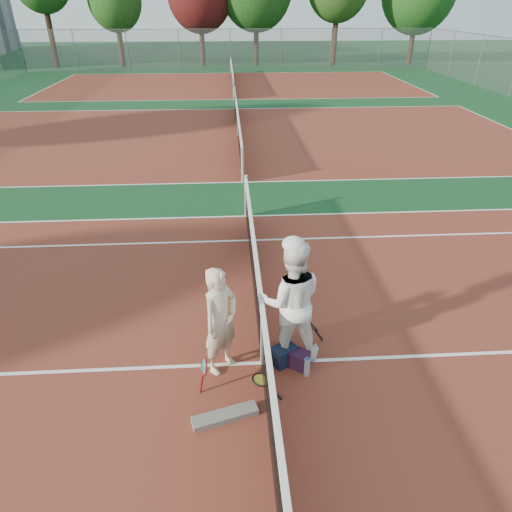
# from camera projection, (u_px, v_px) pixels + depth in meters

# --- Properties ---
(ground) EXTENTS (130.00, 130.00, 0.00)m
(ground) POSITION_uv_depth(u_px,v_px,m) (262.00, 363.00, 6.99)
(ground) COLOR #0F391B
(ground) RESTS_ON ground
(court_main) EXTENTS (23.77, 10.97, 0.01)m
(court_main) POSITION_uv_depth(u_px,v_px,m) (262.00, 363.00, 6.99)
(court_main) COLOR maroon
(court_main) RESTS_ON ground
(court_far_a) EXTENTS (23.77, 10.97, 0.01)m
(court_far_a) POSITION_uv_depth(u_px,v_px,m) (238.00, 136.00, 18.75)
(court_far_a) COLOR maroon
(court_far_a) RESTS_ON ground
(court_far_b) EXTENTS (23.77, 10.97, 0.01)m
(court_far_b) POSITION_uv_depth(u_px,v_px,m) (232.00, 84.00, 30.51)
(court_far_b) COLOR maroon
(court_far_b) RESTS_ON ground
(net_main) EXTENTS (0.10, 10.98, 1.02)m
(net_main) POSITION_uv_depth(u_px,v_px,m) (262.00, 337.00, 6.74)
(net_main) COLOR black
(net_main) RESTS_ON ground
(net_far_a) EXTENTS (0.10, 10.98, 1.02)m
(net_far_a) POSITION_uv_depth(u_px,v_px,m) (238.00, 124.00, 18.50)
(net_far_a) COLOR black
(net_far_a) RESTS_ON ground
(net_far_b) EXTENTS (0.10, 10.98, 1.02)m
(net_far_b) POSITION_uv_depth(u_px,v_px,m) (232.00, 76.00, 30.26)
(net_far_b) COLOR black
(net_far_b) RESTS_ON ground
(fence_back) EXTENTS (32.00, 0.06, 3.00)m
(fence_back) POSITION_uv_depth(u_px,v_px,m) (230.00, 50.00, 35.87)
(fence_back) COLOR slate
(fence_back) RESTS_ON ground
(player_a) EXTENTS (0.72, 0.74, 1.71)m
(player_a) POSITION_uv_depth(u_px,v_px,m) (221.00, 321.00, 6.52)
(player_a) COLOR beige
(player_a) RESTS_ON ground
(player_b) EXTENTS (0.99, 0.78, 1.98)m
(player_b) POSITION_uv_depth(u_px,v_px,m) (291.00, 301.00, 6.71)
(player_b) COLOR white
(player_b) RESTS_ON ground
(racket_red) EXTENTS (0.21, 0.30, 0.60)m
(racket_red) POSITION_uv_depth(u_px,v_px,m) (205.00, 375.00, 6.35)
(racket_red) COLOR maroon
(racket_red) RESTS_ON ground
(racket_black_held) EXTENTS (0.44, 0.41, 0.52)m
(racket_black_held) POSITION_uv_depth(u_px,v_px,m) (311.00, 333.00, 7.22)
(racket_black_held) COLOR black
(racket_black_held) RESTS_ON ground
(racket_spare) EXTENTS (0.56, 0.65, 0.03)m
(racket_spare) POSITION_uv_depth(u_px,v_px,m) (261.00, 380.00, 6.66)
(racket_spare) COLOR black
(racket_spare) RESTS_ON ground
(sports_bag_navy) EXTENTS (0.45, 0.42, 0.29)m
(sports_bag_navy) POSITION_uv_depth(u_px,v_px,m) (284.00, 355.00, 6.94)
(sports_bag_navy) COLOR black
(sports_bag_navy) RESTS_ON ground
(sports_bag_purple) EXTENTS (0.41, 0.39, 0.28)m
(sports_bag_purple) POSITION_uv_depth(u_px,v_px,m) (297.00, 359.00, 6.88)
(sports_bag_purple) COLOR black
(sports_bag_purple) RESTS_ON ground
(net_cover_canvas) EXTENTS (0.91, 0.45, 0.09)m
(net_cover_canvas) POSITION_uv_depth(u_px,v_px,m) (225.00, 416.00, 6.04)
(net_cover_canvas) COLOR #64605A
(net_cover_canvas) RESTS_ON ground
(water_bottle) EXTENTS (0.09, 0.09, 0.30)m
(water_bottle) POSITION_uv_depth(u_px,v_px,m) (307.00, 367.00, 6.69)
(water_bottle) COLOR #C9E8FF
(water_bottle) RESTS_ON ground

